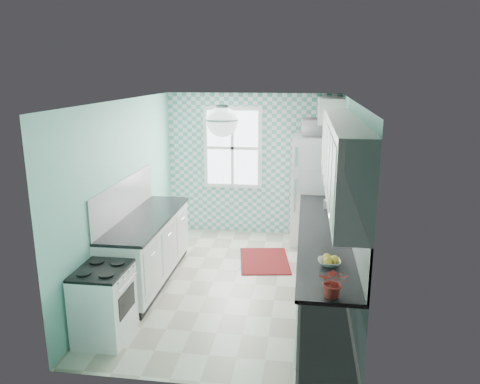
# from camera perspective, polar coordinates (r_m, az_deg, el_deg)

# --- Properties ---
(floor) EXTENTS (3.00, 4.40, 0.02)m
(floor) POSITION_cam_1_polar(r_m,az_deg,el_deg) (6.63, -0.74, -11.14)
(floor) COLOR beige
(floor) RESTS_ON ground
(ceiling) EXTENTS (3.00, 4.40, 0.02)m
(ceiling) POSITION_cam_1_polar(r_m,az_deg,el_deg) (5.98, -0.82, 11.17)
(ceiling) COLOR white
(ceiling) RESTS_ON wall_back
(wall_back) EXTENTS (3.00, 0.02, 2.50)m
(wall_back) POSITION_cam_1_polar(r_m,az_deg,el_deg) (8.32, 1.53, 3.36)
(wall_back) COLOR #7DCBB7
(wall_back) RESTS_ON floor
(wall_front) EXTENTS (3.00, 0.02, 2.50)m
(wall_front) POSITION_cam_1_polar(r_m,az_deg,el_deg) (4.13, -5.49, -8.47)
(wall_front) COLOR #7DCBB7
(wall_front) RESTS_ON floor
(wall_left) EXTENTS (0.02, 4.40, 2.50)m
(wall_left) POSITION_cam_1_polar(r_m,az_deg,el_deg) (6.58, -13.89, -0.07)
(wall_left) COLOR #7DCBB7
(wall_left) RESTS_ON floor
(wall_right) EXTENTS (0.02, 4.40, 2.50)m
(wall_right) POSITION_cam_1_polar(r_m,az_deg,el_deg) (6.15, 13.27, -1.05)
(wall_right) COLOR #7DCBB7
(wall_right) RESTS_ON floor
(accent_wall) EXTENTS (3.00, 0.01, 2.50)m
(accent_wall) POSITION_cam_1_polar(r_m,az_deg,el_deg) (8.30, 1.52, 3.33)
(accent_wall) COLOR #5EAAA3
(accent_wall) RESTS_ON wall_back
(window) EXTENTS (1.04, 0.05, 1.44)m
(window) POSITION_cam_1_polar(r_m,az_deg,el_deg) (8.27, -0.91, 5.40)
(window) COLOR white
(window) RESTS_ON wall_back
(backsplash_right) EXTENTS (0.02, 3.60, 0.51)m
(backsplash_right) POSITION_cam_1_polar(r_m,az_deg,el_deg) (5.78, 13.36, -2.62)
(backsplash_right) COLOR white
(backsplash_right) RESTS_ON wall_right
(backsplash_left) EXTENTS (0.02, 2.15, 0.51)m
(backsplash_left) POSITION_cam_1_polar(r_m,az_deg,el_deg) (6.52, -13.92, -0.71)
(backsplash_left) COLOR white
(backsplash_left) RESTS_ON wall_left
(upper_cabinets_right) EXTENTS (0.33, 3.20, 0.90)m
(upper_cabinets_right) POSITION_cam_1_polar(r_m,az_deg,el_deg) (5.41, 12.36, 3.96)
(upper_cabinets_right) COLOR white
(upper_cabinets_right) RESTS_ON wall_right
(upper_cabinet_fridge) EXTENTS (0.40, 0.74, 0.40)m
(upper_cabinet_fridge) POSITION_cam_1_polar(r_m,az_deg,el_deg) (7.77, 10.97, 9.76)
(upper_cabinet_fridge) COLOR white
(upper_cabinet_fridge) RESTS_ON wall_right
(ceiling_light) EXTENTS (0.34, 0.34, 0.35)m
(ceiling_light) POSITION_cam_1_polar(r_m,az_deg,el_deg) (5.21, -2.17, 8.61)
(ceiling_light) COLOR silver
(ceiling_light) RESTS_ON ceiling
(base_cabinets_right) EXTENTS (0.60, 3.60, 0.90)m
(base_cabinets_right) POSITION_cam_1_polar(r_m,az_deg,el_deg) (6.02, 10.18, -9.33)
(base_cabinets_right) COLOR white
(base_cabinets_right) RESTS_ON floor
(countertop_right) EXTENTS (0.63, 3.60, 0.04)m
(countertop_right) POSITION_cam_1_polar(r_m,az_deg,el_deg) (5.84, 10.23, -5.11)
(countertop_right) COLOR black
(countertop_right) RESTS_ON base_cabinets_right
(base_cabinets_left) EXTENTS (0.60, 2.15, 0.90)m
(base_cabinets_left) POSITION_cam_1_polar(r_m,az_deg,el_deg) (6.65, -11.21, -7.01)
(base_cabinets_left) COLOR white
(base_cabinets_left) RESTS_ON floor
(countertop_left) EXTENTS (0.63, 2.15, 0.04)m
(countertop_left) POSITION_cam_1_polar(r_m,az_deg,el_deg) (6.49, -11.28, -3.15)
(countertop_left) COLOR black
(countertop_left) RESTS_ON base_cabinets_left
(fridge) EXTENTS (0.80, 0.79, 1.83)m
(fridge) POSITION_cam_1_polar(r_m,az_deg,el_deg) (7.94, 9.16, 0.18)
(fridge) COLOR white
(fridge) RESTS_ON floor
(stove) EXTENTS (0.53, 0.66, 0.79)m
(stove) POSITION_cam_1_polar(r_m,az_deg,el_deg) (5.44, -16.25, -12.78)
(stove) COLOR white
(stove) RESTS_ON floor
(sink) EXTENTS (0.50, 0.42, 0.53)m
(sink) POSITION_cam_1_polar(r_m,az_deg,el_deg) (6.73, 10.13, -2.36)
(sink) COLOR silver
(sink) RESTS_ON countertop_right
(rug) EXTENTS (0.88, 1.15, 0.02)m
(rug) POSITION_cam_1_polar(r_m,az_deg,el_deg) (7.34, 2.99, -8.37)
(rug) COLOR #6B0A01
(rug) RESTS_ON floor
(dish_towel) EXTENTS (0.03, 0.23, 0.34)m
(dish_towel) POSITION_cam_1_polar(r_m,az_deg,el_deg) (7.21, 7.36, -4.88)
(dish_towel) COLOR #5DA993
(dish_towel) RESTS_ON base_cabinets_right
(fruit_bowl) EXTENTS (0.25, 0.25, 0.06)m
(fruit_bowl) POSITION_cam_1_polar(r_m,az_deg,el_deg) (4.90, 10.83, -8.43)
(fruit_bowl) COLOR white
(fruit_bowl) RESTS_ON countertop_right
(potted_plant) EXTENTS (0.28, 0.25, 0.29)m
(potted_plant) POSITION_cam_1_polar(r_m,az_deg,el_deg) (4.21, 11.33, -10.73)
(potted_plant) COLOR #A71A24
(potted_plant) RESTS_ON countertop_right
(soap_bottle) EXTENTS (0.09, 0.09, 0.19)m
(soap_bottle) POSITION_cam_1_polar(r_m,az_deg,el_deg) (6.85, 10.51, -1.19)
(soap_bottle) COLOR #90AAC2
(soap_bottle) RESTS_ON countertop_right
(microwave) EXTENTS (0.52, 0.35, 0.28)m
(microwave) POSITION_cam_1_polar(r_m,az_deg,el_deg) (7.75, 9.47, 7.78)
(microwave) COLOR white
(microwave) RESTS_ON fridge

